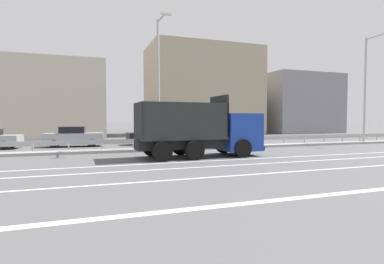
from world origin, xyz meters
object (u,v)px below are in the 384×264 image
median_road_sign (238,131)px  street_lamp_2 (367,85)px  street_lamp_1 (159,78)px  parked_car_4 (156,135)px  dump_truck (214,134)px  parked_car_3 (74,137)px

median_road_sign → street_lamp_2: size_ratio=0.25×
street_lamp_1 → parked_car_4: bearing=79.8°
dump_truck → street_lamp_1: size_ratio=0.83×
dump_truck → parked_car_3: dump_truck is taller
median_road_sign → parked_car_3: (-11.74, 5.11, -0.46)m
street_lamp_2 → parked_car_3: street_lamp_2 is taller
median_road_sign → street_lamp_1: bearing=-179.0°
dump_truck → median_road_sign: size_ratio=3.15×
dump_truck → parked_car_4: bearing=-172.9°
median_road_sign → dump_truck: bearing=-133.0°
street_lamp_2 → parked_car_4: bearing=163.0°
street_lamp_2 → parked_car_4: size_ratio=1.90×
dump_truck → median_road_sign: bearing=135.3°
street_lamp_2 → street_lamp_1: bearing=179.7°
median_road_sign → street_lamp_1: size_ratio=0.26×
median_road_sign → street_lamp_2: (12.45, -0.22, 3.89)m
street_lamp_2 → parked_car_3: bearing=167.6°
median_road_sign → parked_car_4: median_road_sign is taller
street_lamp_1 → parked_car_4: 6.78m
parked_car_3 → median_road_sign: bearing=69.9°
dump_truck → parked_car_4: 9.30m
street_lamp_2 → parked_car_4: street_lamp_2 is taller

